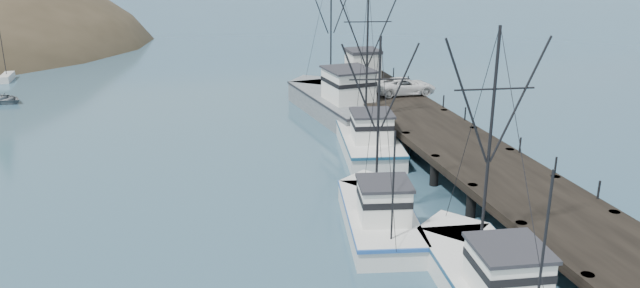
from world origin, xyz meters
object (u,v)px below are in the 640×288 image
object	(u,v)px
trawler_far	(367,138)
motorboat	(1,102)
trawler_near	(488,279)
trawler_mid	(378,214)
pickup_truck	(405,86)
work_vessel	(338,101)
pier	(440,134)
pier_shed	(363,63)

from	to	relation	value
trawler_far	motorboat	bearing A→B (deg)	143.93
trawler_near	trawler_mid	world-z (taller)	trawler_near
trawler_far	motorboat	world-z (taller)	trawler_far
motorboat	pickup_truck	bearing A→B (deg)	-75.32
trawler_mid	pickup_truck	world-z (taller)	trawler_mid
trawler_mid	pickup_truck	bearing A→B (deg)	65.12
work_vessel	pickup_truck	world-z (taller)	work_vessel
pickup_truck	motorboat	distance (m)	38.53
trawler_near	pickup_truck	bearing A→B (deg)	75.81
pier	trawler_mid	size ratio (longest dim) A/B	4.10
pier	motorboat	world-z (taller)	pier
pier	trawler_near	world-z (taller)	trawler_near
pier_shed	trawler_far	bearing A→B (deg)	-106.28
trawler_near	work_vessel	size ratio (longest dim) A/B	0.72
trawler_mid	pier_shed	xyz separation A→B (m)	(8.03, 28.02, 2.60)
trawler_mid	pickup_truck	xyz separation A→B (m)	(9.57, 20.64, 1.92)
pier	motorboat	distance (m)	42.27
pier	work_vessel	xyz separation A→B (m)	(-4.07, 12.62, -0.46)
pier	trawler_near	size ratio (longest dim) A/B	3.65
pickup_truck	trawler_near	bearing A→B (deg)	167.69
pier	pickup_truck	size ratio (longest dim) A/B	8.31
motorboat	trawler_near	bearing A→B (deg)	-109.75
pier_shed	motorboat	bearing A→B (deg)	168.98
trawler_near	motorboat	size ratio (longest dim) A/B	2.46
pier	pier_shed	xyz separation A→B (m)	(-0.06, 18.00, 1.73)
pier	trawler_far	size ratio (longest dim) A/B	3.58
trawler_mid	pickup_truck	size ratio (longest dim) A/B	2.03
trawler_near	trawler_mid	bearing A→B (deg)	107.92
trawler_near	work_vessel	world-z (taller)	work_vessel
work_vessel	motorboat	xyz separation A→B (m)	(-30.22, 12.05, -1.23)
pier_shed	pickup_truck	distance (m)	7.56
trawler_far	pier	bearing A→B (deg)	-33.39
trawler_far	pickup_truck	size ratio (longest dim) A/B	2.32
pickup_truck	pier_shed	bearing A→B (deg)	13.70
pier	trawler_near	xyz separation A→B (m)	(-5.64, -17.58, -0.87)
pier	work_vessel	bearing A→B (deg)	107.88
trawler_far	pier_shed	world-z (taller)	trawler_far
trawler_mid	trawler_far	size ratio (longest dim) A/B	0.87
trawler_far	pier_shed	size ratio (longest dim) A/B	3.84
trawler_far	motorboat	size ratio (longest dim) A/B	2.50
pier_shed	motorboat	world-z (taller)	pier_shed
trawler_mid	motorboat	xyz separation A→B (m)	(-26.20, 34.68, -0.82)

